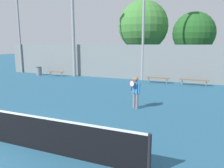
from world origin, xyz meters
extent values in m
cylinder|color=black|center=(5.38, 0.00, 0.53)|extent=(0.09, 0.09, 1.06)
cylinder|color=slate|center=(3.41, 5.29, 0.38)|extent=(0.14, 0.14, 0.77)
cylinder|color=slate|center=(3.57, 5.21, 0.38)|extent=(0.14, 0.14, 0.77)
cube|color=teal|center=(3.49, 5.25, 1.03)|extent=(0.39, 0.33, 0.53)
cylinder|color=teal|center=(3.29, 5.35, 1.04)|extent=(0.10, 0.10, 0.51)
cylinder|color=teal|center=(3.69, 5.15, 1.04)|extent=(0.10, 0.10, 0.51)
sphere|color=#8E6647|center=(3.49, 5.25, 1.44)|extent=(0.23, 0.23, 0.23)
cylinder|color=black|center=(3.37, 5.00, 1.01)|extent=(0.03, 0.03, 0.22)
torus|color=red|center=(3.37, 5.00, 1.27)|extent=(0.29, 0.16, 0.31)
cylinder|color=silver|center=(3.37, 5.00, 1.27)|extent=(0.24, 0.12, 0.27)
cube|color=brown|center=(-6.76, 12.70, 0.42)|extent=(1.67, 0.40, 0.04)
cylinder|color=gray|center=(-7.43, 12.70, 0.20)|extent=(0.06, 0.06, 0.40)
cylinder|color=gray|center=(-6.10, 12.70, 0.20)|extent=(0.06, 0.06, 0.40)
cube|color=brown|center=(3.13, 12.70, 0.42)|extent=(1.85, 0.40, 0.04)
cylinder|color=gray|center=(2.39, 12.70, 0.20)|extent=(0.06, 0.06, 0.40)
cylinder|color=gray|center=(3.87, 12.70, 0.20)|extent=(0.06, 0.06, 0.40)
cube|color=brown|center=(5.89, 12.70, 0.42)|extent=(2.15, 0.40, 0.04)
cylinder|color=gray|center=(5.03, 12.70, 0.20)|extent=(0.06, 0.06, 0.40)
cylinder|color=gray|center=(6.75, 12.70, 0.20)|extent=(0.06, 0.06, 0.40)
cylinder|color=#939399|center=(-11.99, 13.60, 5.01)|extent=(0.21, 0.21, 10.02)
cylinder|color=#939399|center=(1.57, 13.76, 5.65)|extent=(0.21, 0.21, 11.30)
cylinder|color=#939399|center=(-5.03, 13.29, 5.20)|extent=(0.29, 0.29, 10.39)
cylinder|color=gray|center=(-8.73, 12.56, 0.40)|extent=(0.53, 0.53, 0.79)
cylinder|color=#333338|center=(-8.73, 12.56, 0.81)|extent=(0.56, 0.56, 0.04)
cube|color=gray|center=(0.00, 13.73, 1.53)|extent=(26.06, 0.06, 3.05)
cylinder|color=brown|center=(0.03, 19.55, 1.44)|extent=(0.42, 0.42, 2.88)
sphere|color=#428438|center=(0.03, 19.55, 5.07)|extent=(5.47, 5.47, 5.47)
cylinder|color=brown|center=(5.32, 19.92, 1.24)|extent=(0.34, 0.34, 2.47)
sphere|color=#235B23|center=(5.32, 19.92, 4.20)|extent=(4.33, 4.33, 4.33)
camera|label=1|loc=(6.39, -4.72, 3.12)|focal=35.00mm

